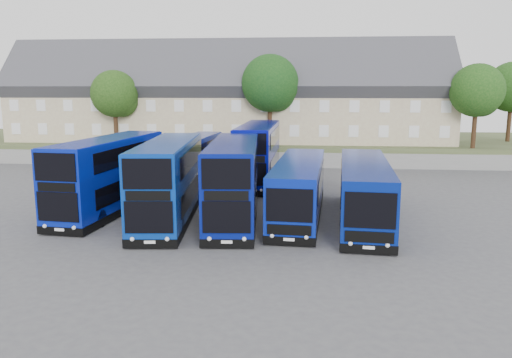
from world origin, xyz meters
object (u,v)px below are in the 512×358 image
(tree_west, at_px, (116,96))
(tree_east, at_px, (478,93))
(dd_front_left, at_px, (109,176))
(coach_east_a, at_px, (299,189))
(tree_mid, at_px, (272,86))
(dd_front_mid, at_px, (169,182))

(tree_west, height_order, tree_east, tree_east)
(tree_east, bearing_deg, dd_front_left, -145.05)
(coach_east_a, distance_m, tree_east, 27.26)
(tree_mid, bearing_deg, dd_front_left, -113.50)
(dd_front_left, height_order, tree_mid, tree_mid)
(dd_front_mid, xyz_separation_m, tree_mid, (4.73, 22.47, 5.77))
(dd_front_mid, bearing_deg, coach_east_a, 5.48)
(dd_front_left, xyz_separation_m, dd_front_mid, (4.31, -1.67, 0.01))
(dd_front_mid, xyz_separation_m, tree_west, (-11.27, 21.97, 4.76))
(tree_west, bearing_deg, dd_front_mid, -62.86)
(dd_front_left, xyz_separation_m, tree_west, (-6.95, 20.30, 4.77))
(coach_east_a, distance_m, tree_mid, 22.16)
(dd_front_left, height_order, coach_east_a, dd_front_left)
(dd_front_left, relative_size, tree_mid, 1.29)
(dd_front_left, bearing_deg, tree_west, 114.53)
(tree_mid, height_order, tree_east, tree_mid)
(tree_east, bearing_deg, coach_east_a, -129.69)
(coach_east_a, relative_size, tree_west, 1.66)
(tree_west, bearing_deg, tree_east, 0.00)
(tree_east, bearing_deg, tree_mid, 178.57)
(dd_front_left, xyz_separation_m, tree_mid, (9.05, 20.80, 5.78))
(tree_mid, relative_size, tree_east, 1.12)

